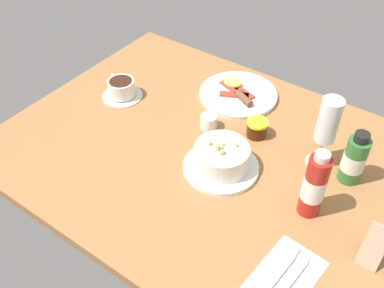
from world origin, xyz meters
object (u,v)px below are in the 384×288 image
at_px(cutlery_setting, 284,277).
at_px(jam_jar, 257,128).
at_px(menu_card, 377,241).
at_px(coffee_cup, 121,89).
at_px(creamer_jug, 208,122).
at_px(porridge_bowl, 221,158).
at_px(wine_glass, 328,124).
at_px(sauce_bottle_red, 314,186).
at_px(breakfast_plate, 238,94).
at_px(sauce_bottle_green, 354,159).

height_order(cutlery_setting, jam_jar, jam_jar).
distance_m(cutlery_setting, menu_card, 0.21).
relative_size(coffee_cup, menu_card, 1.28).
height_order(creamer_jug, jam_jar, same).
bearing_deg(porridge_bowl, coffee_cup, 168.24).
distance_m(creamer_jug, jam_jar, 0.14).
bearing_deg(wine_glass, porridge_bowl, -139.31).
xyz_separation_m(porridge_bowl, wine_glass, (0.20, 0.17, 0.10)).
bearing_deg(jam_jar, wine_glass, -0.50).
bearing_deg(sauce_bottle_red, wine_glass, 105.71).
height_order(porridge_bowl, jam_jar, porridge_bowl).
bearing_deg(breakfast_plate, coffee_cup, -144.38).
bearing_deg(sauce_bottle_red, sauce_bottle_green, 75.54).
xyz_separation_m(sauce_bottle_red, menu_card, (0.16, -0.03, -0.04)).
relative_size(sauce_bottle_red, menu_card, 1.86).
distance_m(porridge_bowl, coffee_cup, 0.43).
height_order(cutlery_setting, sauce_bottle_red, sauce_bottle_red).
bearing_deg(breakfast_plate, jam_jar, -43.17).
xyz_separation_m(porridge_bowl, breakfast_plate, (-0.13, 0.30, -0.03)).
bearing_deg(wine_glass, jam_jar, 179.50).
distance_m(breakfast_plate, menu_card, 0.63).
height_order(wine_glass, menu_card, wine_glass).
bearing_deg(creamer_jug, jam_jar, 21.58).
distance_m(jam_jar, breakfast_plate, 0.19).
relative_size(sauce_bottle_green, breakfast_plate, 0.62).
relative_size(cutlery_setting, wine_glass, 1.00).
distance_m(wine_glass, sauce_bottle_green, 0.11).
distance_m(coffee_cup, sauce_bottle_green, 0.71).
xyz_separation_m(cutlery_setting, breakfast_plate, (-0.41, 0.49, 0.01)).
xyz_separation_m(creamer_jug, sauce_bottle_red, (0.36, -0.12, 0.06)).
height_order(sauce_bottle_green, breakfast_plate, sauce_bottle_green).
height_order(sauce_bottle_red, menu_card, sauce_bottle_red).
distance_m(coffee_cup, wine_glass, 0.63).
bearing_deg(creamer_jug, sauce_bottle_green, 5.60).
distance_m(wine_glass, menu_card, 0.30).
height_order(coffee_cup, menu_card, menu_card).
bearing_deg(wine_glass, creamer_jug, -171.06).
xyz_separation_m(cutlery_setting, coffee_cup, (-0.70, 0.28, 0.03)).
relative_size(creamer_jug, wine_glass, 0.26).
relative_size(coffee_cup, sauce_bottle_red, 0.69).
relative_size(cutlery_setting, sauce_bottle_green, 1.36).
bearing_deg(wine_glass, coffee_cup, -172.64).
bearing_deg(menu_card, porridge_bowl, 175.65).
height_order(wine_glass, sauce_bottle_red, wine_glass).
height_order(porridge_bowl, menu_card, menu_card).
distance_m(coffee_cup, menu_card, 0.84).
bearing_deg(cutlery_setting, wine_glass, 102.84).
distance_m(creamer_jug, sauce_bottle_red, 0.39).
relative_size(porridge_bowl, creamer_jug, 3.69).
bearing_deg(cutlery_setting, sauce_bottle_green, 89.22).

